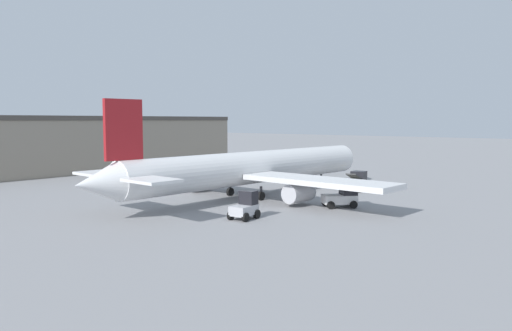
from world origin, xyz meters
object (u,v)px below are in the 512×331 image
(ground_crew_worker, at_px, (358,178))
(baggage_tug, at_px, (245,207))
(airplane, at_px, (250,169))
(belt_loader_truck, at_px, (357,181))
(pushback_tug, at_px, (342,196))

(ground_crew_worker, relative_size, baggage_tug, 0.63)
(airplane, bearing_deg, belt_loader_truck, -25.05)
(baggage_tug, distance_m, pushback_tug, 10.69)
(ground_crew_worker, relative_size, belt_loader_truck, 0.44)
(airplane, bearing_deg, ground_crew_worker, -12.22)
(belt_loader_truck, bearing_deg, pushback_tug, -166.41)
(airplane, distance_m, baggage_tug, 11.92)
(pushback_tug, bearing_deg, baggage_tug, -156.43)
(belt_loader_truck, bearing_deg, airplane, 144.18)
(ground_crew_worker, height_order, belt_loader_truck, belt_loader_truck)
(airplane, height_order, belt_loader_truck, airplane)
(airplane, height_order, baggage_tug, airplane)
(belt_loader_truck, height_order, pushback_tug, pushback_tug)
(baggage_tug, bearing_deg, pushback_tug, -24.88)
(airplane, bearing_deg, baggage_tug, -139.12)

